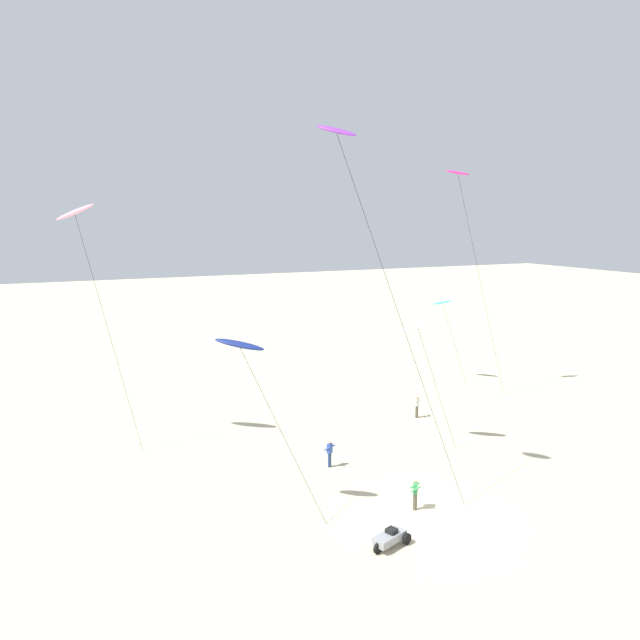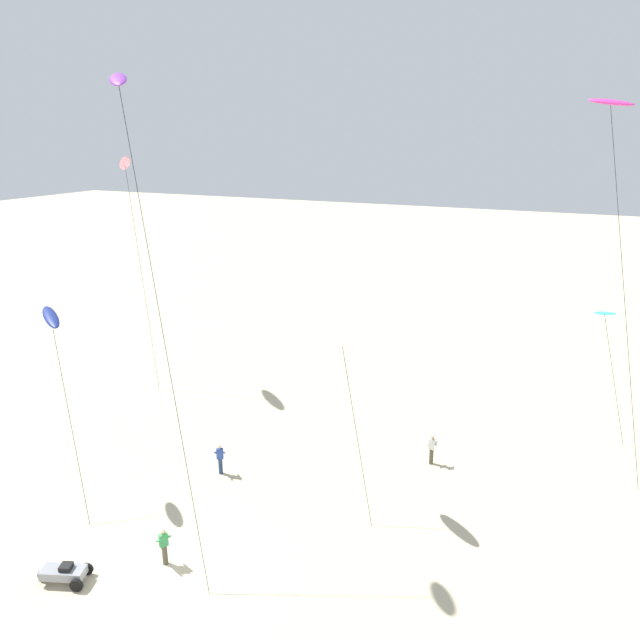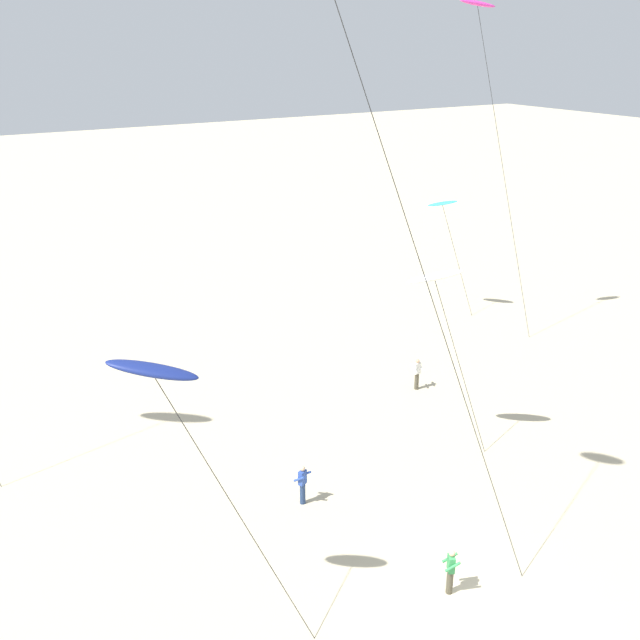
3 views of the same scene
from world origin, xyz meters
name	(u,v)px [view 2 (image 2 of 3)]	position (x,y,z in m)	size (l,w,h in m)	color
ground_plane	(151,579)	(0.00, 0.00, 0.00)	(260.00, 260.00, 0.00)	beige
kite_magenta	(611,110)	(14.60, 17.52, 18.02)	(4.79, 3.12, 18.70)	#D8339E
kite_cyan	(605,315)	(15.82, 20.79, 7.21)	(2.68, 2.33, 7.62)	#33BFE0
kite_navy	(51,319)	(-8.17, 3.99, 8.72)	(4.66, 3.38, 9.17)	navy
kite_white	(343,345)	(4.84, 8.26, 7.91)	(3.18, 2.58, 8.42)	white
kite_purple	(120,88)	(-2.89, 4.17, 18.63)	(6.58, 4.95, 19.44)	purple
kite_pink	(125,165)	(-14.51, 16.96, 15.01)	(4.36, 3.55, 15.83)	pink
kite_flyer_nearest	(220,458)	(-1.68, 7.63, 0.89)	(0.70, 0.69, 1.67)	navy
kite_flyer_middle	(432,449)	(8.14, 13.05, 0.89)	(0.55, 0.53, 1.67)	#4C4738
kite_flyer_furthest	(164,546)	(-0.02, 0.97, 0.89)	(0.69, 0.70, 1.67)	#4C4738
beach_buggy	(65,573)	(-2.98, -1.48, 0.43)	(2.12, 1.45, 0.82)	gray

